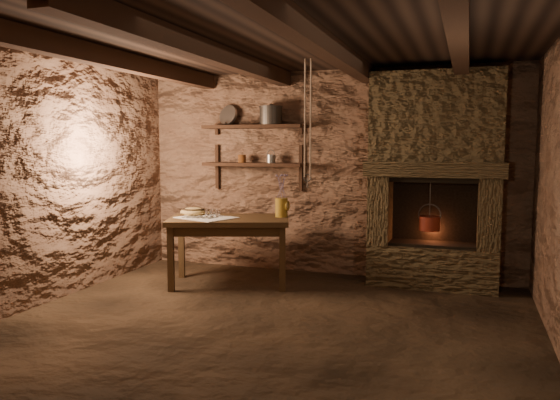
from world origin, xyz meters
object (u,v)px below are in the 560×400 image
(work_table, at_px, (229,248))
(wooden_bowl, at_px, (193,212))
(stoneware_jug, at_px, (282,198))
(iron_stockpot, at_px, (271,116))
(red_pot, at_px, (429,222))

(work_table, bearing_deg, wooden_bowl, 151.71)
(wooden_bowl, bearing_deg, stoneware_jug, 9.95)
(wooden_bowl, bearing_deg, iron_stockpot, 41.51)
(iron_stockpot, xyz_separation_m, red_pot, (1.85, -0.12, -1.16))
(iron_stockpot, bearing_deg, work_table, -108.17)
(work_table, height_order, iron_stockpot, iron_stockpot)
(work_table, relative_size, iron_stockpot, 5.49)
(work_table, height_order, stoneware_jug, stoneware_jug)
(stoneware_jug, bearing_deg, wooden_bowl, 174.77)
(stoneware_jug, relative_size, iron_stockpot, 1.80)
(work_table, relative_size, stoneware_jug, 3.05)
(stoneware_jug, distance_m, wooden_bowl, 1.03)
(wooden_bowl, height_order, red_pot, red_pot)
(wooden_bowl, height_order, iron_stockpot, iron_stockpot)
(wooden_bowl, relative_size, red_pot, 0.55)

